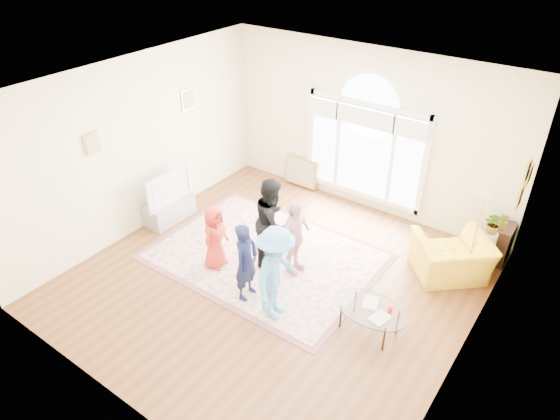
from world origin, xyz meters
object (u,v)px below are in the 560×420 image
Objects in this scene: television at (167,186)px; area_rug at (265,256)px; coffee_table at (370,309)px; tv_console at (170,210)px; armchair at (451,258)px.

area_rug is at bearing 2.71° from television.
television is 4.55m from coffee_table.
area_rug is 3.16× the size of television.
tv_console is 0.89× the size of armchair.
area_rug is 3.16× the size of coffee_table.
television is at bearing 177.49° from coffee_table.
television is at bearing 0.00° from tv_console.
area_rug is at bearing 169.72° from coffee_table.
tv_console is 5.25m from armchair.
coffee_table reaches higher than area_rug.
tv_console is 0.88× the size of television.
area_rug is 2.26m from tv_console.
tv_console is at bearing 177.50° from coffee_table.
armchair reaches higher than area_rug.
television reaches higher than armchair.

